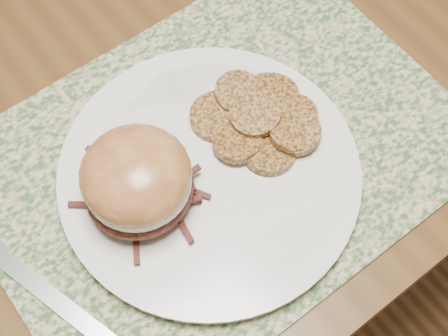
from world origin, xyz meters
The scene contains 6 objects.
ground centered at (0.00, 0.00, 0.00)m, with size 3.50×3.50×0.00m, color #57341E.
placemat centered at (-0.23, -0.25, 0.75)m, with size 0.45×0.33×0.00m, color #375C2F.
dinner_plate centered at (-0.25, -0.26, 0.76)m, with size 0.26×0.26×0.02m, color white.
pork_sandwich centered at (-0.32, -0.25, 0.81)m, with size 0.11×0.11×0.07m.
roasted_potatoes centered at (-0.19, -0.26, 0.78)m, with size 0.12×0.13×0.03m.
fork centered at (-0.43, -0.25, 0.76)m, with size 0.07×0.18×0.00m.
Camera 1 is at (-0.40, -0.47, 1.27)m, focal length 50.00 mm.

